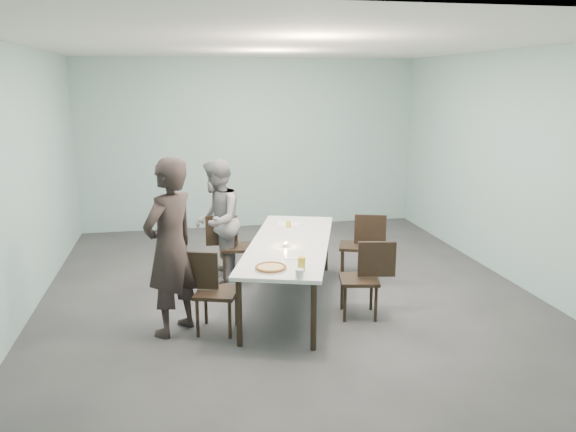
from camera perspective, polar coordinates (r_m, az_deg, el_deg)
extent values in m
plane|color=#333335|center=(7.12, -0.02, -7.83)|extent=(7.00, 7.00, 0.00)
cube|color=#90B5B3|center=(10.15, -3.84, 7.28)|extent=(6.00, 0.02, 3.00)
cube|color=#90B5B3|center=(3.44, 11.25, -5.14)|extent=(6.00, 0.02, 3.00)
cube|color=#90B5B3|center=(6.82, -25.63, 2.99)|extent=(0.02, 7.00, 3.00)
cube|color=#90B5B3|center=(7.86, 22.06, 4.55)|extent=(0.02, 7.00, 3.00)
cube|color=white|center=(6.65, -0.02, 17.05)|extent=(6.00, 7.00, 0.02)
cube|color=white|center=(6.62, 0.20, -2.81)|extent=(1.65, 2.75, 0.04)
cylinder|color=black|center=(5.66, -4.98, -9.77)|extent=(0.06, 0.06, 0.71)
cylinder|color=black|center=(7.93, -1.47, -2.88)|extent=(0.06, 0.06, 0.71)
cylinder|color=black|center=(5.57, 2.62, -10.14)|extent=(0.06, 0.06, 0.71)
cylinder|color=black|center=(7.86, 3.88, -3.05)|extent=(0.06, 0.06, 0.71)
cube|color=black|center=(5.99, -7.24, -7.73)|extent=(0.53, 0.53, 0.04)
cube|color=black|center=(5.95, -9.10, -5.47)|extent=(0.41, 0.16, 0.40)
cylinder|color=black|center=(5.96, -9.18, -10.23)|extent=(0.04, 0.04, 0.41)
cylinder|color=black|center=(6.26, -8.34, -9.01)|extent=(0.04, 0.04, 0.41)
cylinder|color=black|center=(5.88, -5.94, -10.46)|extent=(0.04, 0.04, 0.41)
cylinder|color=black|center=(6.19, -5.26, -9.20)|extent=(0.04, 0.04, 0.41)
cube|color=black|center=(7.54, -5.27, -3.20)|extent=(0.45, 0.45, 0.04)
cube|color=black|center=(7.47, -6.76, -1.48)|extent=(0.42, 0.07, 0.40)
cylinder|color=black|center=(7.45, -6.50, -5.27)|extent=(0.04, 0.04, 0.41)
cylinder|color=black|center=(7.77, -6.53, -4.47)|extent=(0.04, 0.04, 0.41)
cylinder|color=black|center=(7.45, -3.88, -5.19)|extent=(0.04, 0.04, 0.41)
cylinder|color=black|center=(7.78, -4.02, -4.39)|extent=(0.04, 0.04, 0.41)
cube|color=black|center=(6.36, 7.23, -6.43)|extent=(0.49, 0.49, 0.04)
cube|color=black|center=(6.31, 9.00, -4.35)|extent=(0.42, 0.12, 0.40)
cylinder|color=black|center=(6.62, 8.46, -7.74)|extent=(0.04, 0.04, 0.41)
cylinder|color=black|center=(6.31, 8.91, -8.85)|extent=(0.04, 0.04, 0.41)
cylinder|color=black|center=(6.58, 5.50, -7.79)|extent=(0.04, 0.04, 0.41)
cylinder|color=black|center=(6.27, 5.80, -8.91)|extent=(0.04, 0.04, 0.41)
cube|color=black|center=(7.62, 6.86, -3.06)|extent=(0.53, 0.53, 0.04)
cube|color=black|center=(7.56, 8.35, -1.36)|extent=(0.41, 0.17, 0.40)
cylinder|color=black|center=(7.85, 8.08, -4.33)|extent=(0.04, 0.04, 0.41)
cylinder|color=black|center=(7.53, 8.09, -5.11)|extent=(0.04, 0.04, 0.41)
cylinder|color=black|center=(7.85, 5.60, -4.25)|extent=(0.04, 0.04, 0.41)
cylinder|color=black|center=(7.53, 5.49, -5.03)|extent=(0.04, 0.04, 0.41)
imported|color=black|center=(5.88, -11.86, -3.15)|extent=(0.79, 0.80, 1.86)
imported|color=gray|center=(7.43, -7.24, -0.47)|extent=(0.76, 0.90, 1.62)
cylinder|color=white|center=(5.66, -1.76, -5.39)|extent=(0.34, 0.34, 0.01)
cylinder|color=#E6C583|center=(5.65, -1.76, -5.26)|extent=(0.30, 0.30, 0.01)
torus|color=brown|center=(5.65, -1.76, -5.22)|extent=(0.32, 0.32, 0.03)
cylinder|color=white|center=(6.02, 0.43, -4.23)|extent=(0.18, 0.18, 0.01)
cylinder|color=gold|center=(5.57, 1.38, -4.96)|extent=(0.08, 0.08, 0.15)
cylinder|color=silver|center=(5.40, 1.17, -5.88)|extent=(0.08, 0.08, 0.09)
cylinder|color=silver|center=(6.42, -0.26, -2.97)|extent=(0.06, 0.06, 0.03)
cylinder|color=orange|center=(6.41, -0.26, -2.77)|extent=(0.04, 0.04, 0.01)
cylinder|color=gold|center=(7.27, 0.04, -0.82)|extent=(0.07, 0.07, 0.08)
cube|color=silver|center=(7.43, 0.05, -0.80)|extent=(0.35, 0.30, 0.01)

